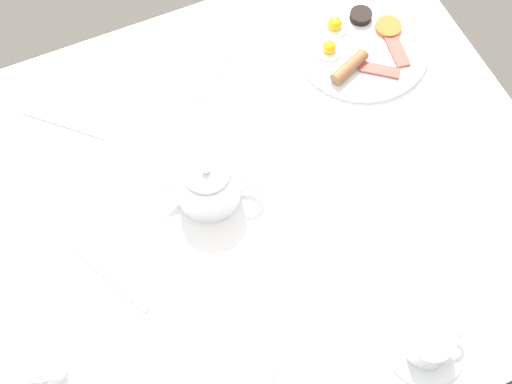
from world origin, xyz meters
The scene contains 10 objects.
ground_plane centered at (0.00, 0.00, 0.00)m, with size 8.00×8.00×0.00m, color #4C4742.
table centered at (0.00, 0.00, 0.67)m, with size 0.99×1.15×0.73m.
breakfast_plate centered at (-0.24, 0.35, 0.74)m, with size 0.29×0.29×0.04m.
teapot_near centered at (-0.04, -0.08, 0.78)m, with size 0.12×0.19×0.11m.
teacup_with_saucer_left centered at (0.39, 0.15, 0.76)m, with size 0.14×0.14×0.06m.
creamer_jug centered at (0.16, -0.46, 0.76)m, with size 0.09×0.07×0.05m.
napkin_folded centered at (0.29, -0.20, 0.74)m, with size 0.21×0.21×0.01m.
fork_by_plate centered at (-0.31, -0.29, 0.73)m, with size 0.14×0.15×0.00m.
knife_by_plate centered at (0.04, -0.31, 0.73)m, with size 0.18×0.10×0.00m.
spoon_for_tea centered at (-0.30, 0.04, 0.73)m, with size 0.12×0.13×0.00m.
Camera 1 is at (0.56, -0.25, 1.96)m, focal length 50.00 mm.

